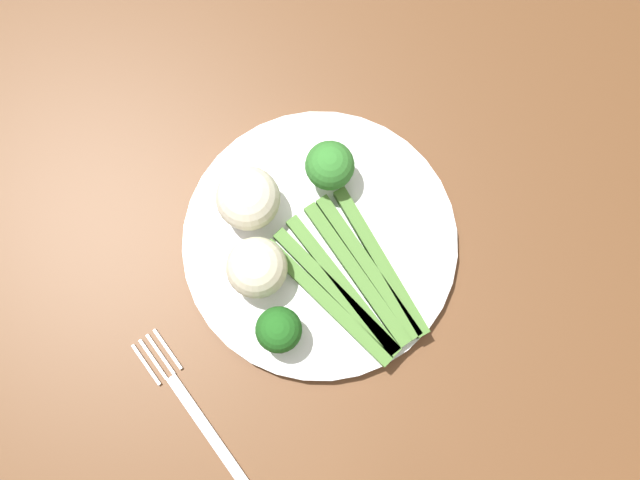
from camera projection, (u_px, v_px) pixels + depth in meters
ground_plane at (322, 334)px, 1.44m from camera, size 6.00×6.00×0.02m
dining_table at (324, 282)px, 0.82m from camera, size 1.43×0.86×0.72m
plate at (320, 243)px, 0.73m from camera, size 0.26×0.26×0.01m
asparagus_bundle at (352, 280)px, 0.70m from camera, size 0.10×0.16×0.01m
broccoli_right at (330, 166)px, 0.70m from camera, size 0.05×0.05×0.06m
broccoli_back at (279, 330)px, 0.67m from camera, size 0.04×0.04×0.05m
cauliflower_outer_edge at (257, 268)px, 0.68m from camera, size 0.06×0.06×0.06m
cauliflower_front at (248, 198)px, 0.70m from camera, size 0.06×0.06×0.06m
fork at (192, 407)px, 0.70m from camera, size 0.03×0.17×0.00m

